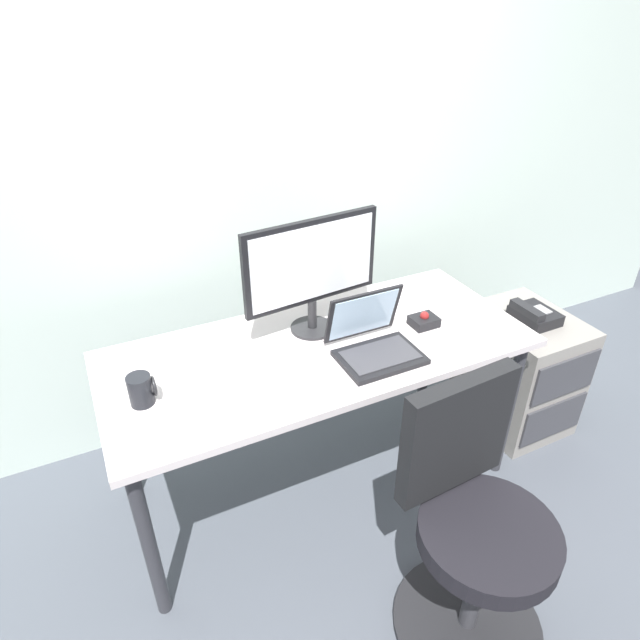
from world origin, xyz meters
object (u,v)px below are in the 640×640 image
(desk_phone, at_px, (534,315))
(paper_notepad, at_px, (463,312))
(trackball_mouse, at_px, (424,321))
(coffee_mug, at_px, (141,390))
(monitor_main, at_px, (312,268))
(laptop, at_px, (374,341))
(file_cabinet, at_px, (519,370))
(keyboard, at_px, (214,413))
(office_chair, at_px, (472,532))

(desk_phone, relative_size, paper_notepad, 0.96)
(trackball_mouse, distance_m, coffee_mug, 1.14)
(monitor_main, relative_size, paper_notepad, 2.77)
(desk_phone, bearing_deg, trackball_mouse, 179.24)
(trackball_mouse, bearing_deg, monitor_main, 157.80)
(laptop, bearing_deg, paper_notepad, 10.03)
(file_cabinet, distance_m, keyboard, 1.67)
(laptop, height_order, paper_notepad, laptop)
(file_cabinet, bearing_deg, monitor_main, 171.16)
(office_chair, bearing_deg, file_cabinet, 38.26)
(desk_phone, distance_m, monitor_main, 1.15)
(monitor_main, xyz_separation_m, coffee_mug, (-0.71, -0.17, -0.23))
(file_cabinet, bearing_deg, keyboard, -173.76)
(file_cabinet, relative_size, monitor_main, 1.05)
(file_cabinet, bearing_deg, desk_phone, -116.78)
(keyboard, distance_m, paper_notepad, 1.18)
(coffee_mug, xyz_separation_m, paper_notepad, (1.36, 0.00, -0.05))
(file_cabinet, height_order, desk_phone, desk_phone)
(office_chair, bearing_deg, desk_phone, 37.88)
(file_cabinet, xyz_separation_m, laptop, (-0.94, -0.09, 0.50))
(desk_phone, distance_m, coffee_mug, 1.79)
(office_chair, relative_size, monitor_main, 1.68)
(laptop, relative_size, paper_notepad, 1.49)
(coffee_mug, bearing_deg, keyboard, -41.76)
(laptop, relative_size, coffee_mug, 2.82)
(keyboard, distance_m, laptop, 0.66)
(monitor_main, bearing_deg, desk_phone, -9.77)
(desk_phone, xyz_separation_m, trackball_mouse, (-0.64, 0.01, 0.13))
(coffee_mug, bearing_deg, desk_phone, -0.46)
(desk_phone, distance_m, office_chair, 1.19)
(coffee_mug, bearing_deg, paper_notepad, 0.19)
(desk_phone, xyz_separation_m, office_chair, (-0.92, -0.72, -0.19))
(office_chair, xyz_separation_m, coffee_mug, (-0.86, 0.73, 0.36))
(laptop, bearing_deg, keyboard, -172.44)
(file_cabinet, bearing_deg, trackball_mouse, -179.29)
(desk_phone, xyz_separation_m, coffee_mug, (-1.78, 0.01, 0.17))
(trackball_mouse, xyz_separation_m, paper_notepad, (0.21, 0.01, -0.02))
(monitor_main, bearing_deg, coffee_mug, -166.61)
(laptop, height_order, coffee_mug, laptop)
(file_cabinet, xyz_separation_m, office_chair, (-0.93, -0.73, 0.15))
(office_chair, relative_size, trackball_mouse, 8.81)
(desk_phone, relative_size, office_chair, 0.21)
(laptop, bearing_deg, coffee_mug, 174.30)
(desk_phone, height_order, paper_notepad, paper_notepad)
(monitor_main, xyz_separation_m, trackball_mouse, (0.43, -0.18, -0.26))
(office_chair, bearing_deg, laptop, 90.44)
(desk_phone, height_order, trackball_mouse, trackball_mouse)
(desk_phone, height_order, office_chair, office_chair)
(file_cabinet, distance_m, desk_phone, 0.34)
(keyboard, distance_m, trackball_mouse, 0.96)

